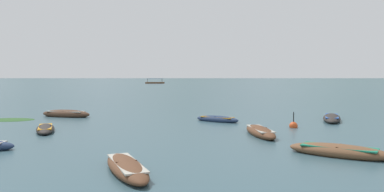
{
  "coord_description": "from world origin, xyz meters",
  "views": [
    {
      "loc": [
        0.48,
        -4.38,
        3.04
      ],
      "look_at": [
        2.18,
        41.37,
        0.65
      ],
      "focal_mm": 33.8,
      "sensor_mm": 36.0,
      "label": 1
    }
  ],
  "objects": [
    {
      "name": "rowboat_10",
      "position": [
        -1.19,
        7.08,
        0.16
      ],
      "size": [
        2.35,
        4.07,
        0.51
      ],
      "color": "brown",
      "rests_on": "ground"
    },
    {
      "name": "rowboat_11",
      "position": [
        -8.18,
        23.57,
        0.21
      ],
      "size": [
        4.22,
        2.39,
        0.69
      ],
      "color": "#4C3323",
      "rests_on": "ground"
    },
    {
      "name": "rowboat_12",
      "position": [
        11.18,
        20.34,
        0.17
      ],
      "size": [
        2.82,
        4.68,
        0.55
      ],
      "color": "#2D2826",
      "rests_on": "ground"
    },
    {
      "name": "ground_plane",
      "position": [
        0.0,
        1500.0,
        0.0
      ],
      "size": [
        6000.0,
        6000.0,
        0.0
      ],
      "primitive_type": "plane",
      "color": "#385660"
    },
    {
      "name": "rowboat_7",
      "position": [
        3.12,
        20.16,
        0.16
      ],
      "size": [
        3.17,
        2.67,
        0.5
      ],
      "color": "navy",
      "rests_on": "ground"
    },
    {
      "name": "rowboat_13",
      "position": [
        4.75,
        14.27,
        0.18
      ],
      "size": [
        1.29,
        4.1,
        0.57
      ],
      "color": "brown",
      "rests_on": "ground"
    },
    {
      "name": "ferry_0",
      "position": [
        -10.85,
        167.96,
        0.45
      ],
      "size": [
        9.34,
        4.22,
        2.54
      ],
      "color": "brown",
      "rests_on": "ground"
    },
    {
      "name": "mountain_1",
      "position": [
        -834.1,
        2100.3,
        129.78
      ],
      "size": [
        977.35,
        977.35,
        259.56
      ],
      "primitive_type": "cone",
      "color": "#4C5B56",
      "rests_on": "ground"
    },
    {
      "name": "mountain_3",
      "position": [
        1075.24,
        2189.87,
        228.8
      ],
      "size": [
        1442.58,
        1442.58,
        457.59
      ],
      "primitive_type": "cone",
      "color": "slate",
      "rests_on": "ground"
    },
    {
      "name": "mountain_2",
      "position": [
        41.8,
        2257.68,
        160.97
      ],
      "size": [
        1311.85,
        1311.85,
        321.94
      ],
      "primitive_type": "cone",
      "color": "#56665B",
      "rests_on": "ground"
    },
    {
      "name": "rowboat_8",
      "position": [
        -7.0,
        16.03,
        0.14
      ],
      "size": [
        2.02,
        3.69,
        0.45
      ],
      "color": "#2D2826",
      "rests_on": "ground"
    },
    {
      "name": "mooring_buoy",
      "position": [
        7.4,
        16.99,
        0.11
      ],
      "size": [
        0.5,
        0.5,
        1.09
      ],
      "color": "#DB4C1E",
      "rests_on": "ground"
    },
    {
      "name": "rowboat_0",
      "position": [
        6.67,
        9.23,
        0.18
      ],
      "size": [
        3.82,
        3.2,
        0.57
      ],
      "color": "brown",
      "rests_on": "ground"
    },
    {
      "name": "weed_patch_3",
      "position": [
        -11.58,
        21.62,
        0.0
      ],
      "size": [
        3.69,
        2.45,
        0.14
      ],
      "primitive_type": "ellipsoid",
      "rotation": [
        0.0,
        0.0,
        3.08
      ],
      "color": "#2D5628",
      "rests_on": "ground"
    }
  ]
}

